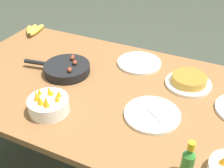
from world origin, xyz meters
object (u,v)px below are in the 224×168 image
Objects in this scene: empty_plate_far_left at (152,114)px; empty_plate_mid_edge at (139,63)px; skillet at (66,69)px; frittata_plate_center at (189,81)px; banana_bunch at (33,31)px; hot_sauce_bottle at (188,161)px; fruit_bowl_citrus at (48,104)px.

empty_plate_mid_edge is at bearing 117.92° from empty_plate_far_left.
skillet is 0.66m from frittata_plate_center.
skillet is 1.51× the size of empty_plate_mid_edge.
banana_bunch is at bearing 174.26° from empty_plate_mid_edge.
skillet is 1.50× the size of empty_plate_far_left.
hot_sauce_bottle reaches higher than empty_plate_mid_edge.
banana_bunch is 1.46m from hot_sauce_bottle.
skillet is 0.57m from empty_plate_far_left.
frittata_plate_center is at bearing -16.50° from empty_plate_mid_edge.
fruit_bowl_citrus is at bearing 173.11° from hot_sauce_bottle.
fruit_bowl_citrus is (0.61, -0.66, 0.02)m from banana_bunch.
empty_plate_mid_edge is at bearing 122.94° from hot_sauce_bottle.
hot_sauce_bottle is at bearing -6.89° from fruit_bowl_citrus.
skillet is at bearing 152.57° from hot_sauce_bottle.
frittata_plate_center is 1.28× the size of fruit_bowl_citrus.
empty_plate_mid_edge is 0.62m from fruit_bowl_citrus.
fruit_bowl_citrus is (-0.44, -0.17, 0.03)m from empty_plate_far_left.
frittata_plate_center is at bearing -8.71° from banana_bunch.
empty_plate_mid_edge is 1.59× the size of hot_sauce_bottle.
frittata_plate_center is 0.32m from empty_plate_mid_edge.
banana_bunch is at bearing -44.04° from skillet.
frittata_plate_center is at bearing 101.61° from hot_sauce_bottle.
frittata_plate_center is 0.33m from empty_plate_far_left.
banana_bunch is 1.12× the size of fruit_bowl_citrus.
hot_sauce_bottle is (0.42, -0.65, 0.06)m from empty_plate_mid_edge.
skillet is 0.33m from fruit_bowl_citrus.
banana_bunch is 0.61m from skillet.
banana_bunch is 1.29× the size of hot_sauce_bottle.
empty_plate_mid_edge is 0.78m from hot_sauce_bottle.
hot_sauce_bottle is at bearing -49.99° from empty_plate_far_left.
banana_bunch is 0.84m from empty_plate_mid_edge.
frittata_plate_center is 0.93× the size of empty_plate_far_left.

